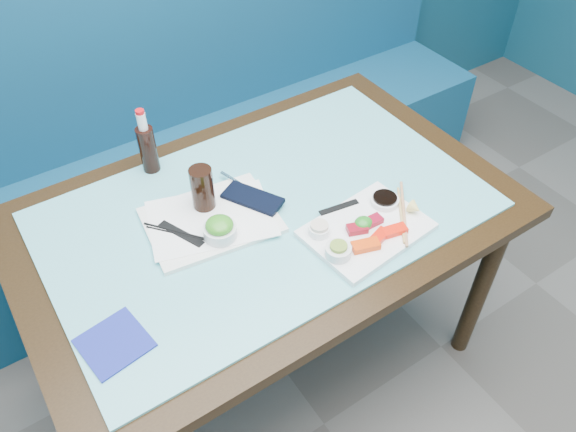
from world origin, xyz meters
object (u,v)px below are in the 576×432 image
cola_glass (202,188)px  blue_napkin (114,343)px  dining_table (267,231)px  sashimi_plate (366,230)px  seaweed_bowl (220,232)px  booth_bench (163,160)px  serving_tray (211,220)px  cola_bottle_body (148,149)px

cola_glass → blue_napkin: 0.48m
dining_table → sashimi_plate: size_ratio=4.31×
dining_table → seaweed_bowl: bearing=-167.5°
blue_napkin → booth_bench: bearing=62.9°
serving_tray → cola_bottle_body: 0.32m
sashimi_plate → blue_napkin: sashimi_plate is taller
cola_glass → booth_bench: bearing=79.0°
booth_bench → sashimi_plate: 1.15m
sashimi_plate → serving_tray: sashimi_plate is taller
cola_glass → cola_bottle_body: 0.26m
dining_table → cola_bottle_body: (-0.20, 0.34, 0.17)m
booth_bench → sashimi_plate: (0.18, -1.07, 0.39)m
serving_tray → cola_bottle_body: cola_bottle_body is taller
cola_bottle_body → blue_napkin: bearing=-121.6°
sashimi_plate → cola_glass: size_ratio=2.47×
dining_table → serving_tray: serving_tray is taller
cola_bottle_body → blue_napkin: (-0.33, -0.53, -0.07)m
sashimi_plate → cola_glass: 0.46m
cola_bottle_body → dining_table: bearing=-60.1°
booth_bench → cola_bottle_body: 0.70m
cola_glass → cola_bottle_body: (-0.05, 0.25, -0.00)m
dining_table → blue_napkin: blue_napkin is taller
cola_glass → seaweed_bowl: bearing=-98.7°
booth_bench → cola_glass: size_ratio=22.81×
dining_table → sashimi_plate: (0.18, -0.23, 0.10)m
serving_tray → sashimi_plate: bearing=-31.7°
sashimi_plate → blue_napkin: size_ratio=2.28×
cola_glass → cola_bottle_body: size_ratio=0.88×
booth_bench → serving_tray: 0.90m
seaweed_bowl → blue_napkin: size_ratio=0.63×
cola_glass → cola_bottle_body: bearing=101.9°
serving_tray → booth_bench: bearing=86.2°
serving_tray → blue_napkin: 0.43m
dining_table → seaweed_bowl: (-0.17, -0.04, 0.12)m
dining_table → cola_glass: size_ratio=10.65×
sashimi_plate → blue_napkin: 0.71m
blue_napkin → sashimi_plate: bearing=-3.5°
booth_bench → sashimi_plate: bearing=-80.5°
dining_table → serving_tray: 0.19m
dining_table → seaweed_bowl: seaweed_bowl is taller
cola_glass → blue_napkin: cola_glass is taller
seaweed_bowl → blue_napkin: 0.39m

